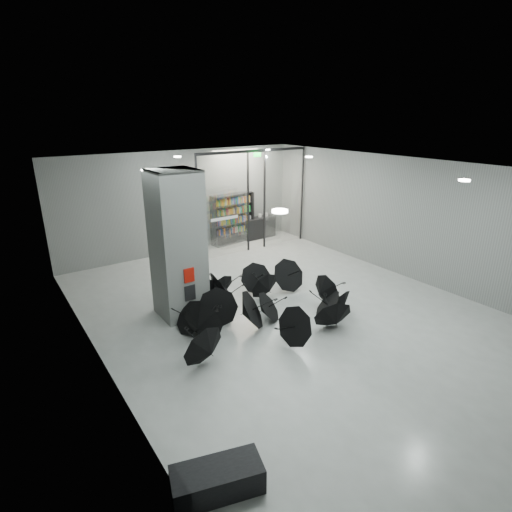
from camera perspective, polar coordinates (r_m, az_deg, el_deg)
room at (r=10.34m, az=6.15°, el=5.57°), size 14.00×14.02×4.01m
column at (r=10.92m, az=-11.05°, el=1.47°), size 1.20×1.20×4.00m
fire_cabinet at (r=10.61m, az=-9.44°, el=-2.71°), size 0.28×0.04×0.38m
info_panel at (r=10.81m, az=-9.29°, el=-5.17°), size 0.30×0.03×0.42m
exit_sign at (r=15.77m, az=0.18°, el=14.12°), size 0.30×0.06×0.15m
glass_partition at (r=16.16m, az=-0.26°, el=8.38°), size 5.06×0.08×4.00m
bench at (r=6.84m, az=-5.51°, el=-28.94°), size 1.46×0.93×0.43m
bookshelf at (r=17.30m, az=-3.30°, el=5.30°), size 1.96×0.62×2.12m
shop_counter at (r=18.16m, az=0.28°, el=4.06°), size 1.54×0.64×0.92m
umbrella_cluster at (r=11.11m, az=-0.65°, el=-7.28°), size 5.38×4.55×1.33m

